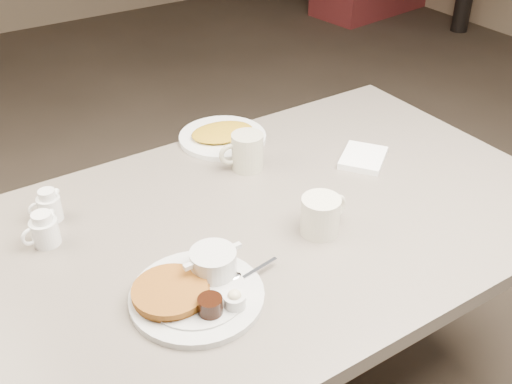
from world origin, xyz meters
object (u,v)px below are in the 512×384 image
diner_table (260,275)px  main_plate (197,287)px  creamer_left (44,230)px  coffee_mug_near (321,214)px  creamer_right (49,206)px  hash_plate (223,136)px  coffee_mug_far (246,152)px

diner_table → main_plate: main_plate is taller
creamer_left → coffee_mug_near: bearing=-28.8°
creamer_left → creamer_right: (0.04, 0.08, 0.00)m
hash_plate → diner_table: bearing=-107.8°
creamer_left → creamer_right: size_ratio=1.08×
main_plate → creamer_left: 0.39m
diner_table → creamer_left: size_ratio=16.36×
creamer_left → creamer_right: 0.09m
creamer_left → coffee_mug_far: bearing=3.0°
diner_table → creamer_right: 0.54m
diner_table → coffee_mug_far: bearing=65.7°
coffee_mug_near → creamer_right: 0.64m
creamer_left → diner_table: bearing=-23.0°
main_plate → coffee_mug_far: size_ratio=2.57×
diner_table → creamer_right: (-0.41, 0.28, 0.21)m
hash_plate → creamer_right: bearing=-168.0°
coffee_mug_far → creamer_right: 0.51m
main_plate → coffee_mug_near: 0.34m
diner_table → creamer_right: size_ratio=17.66×
main_plate → coffee_mug_near: (0.34, 0.03, 0.02)m
diner_table → hash_plate: hash_plate is taller
diner_table → coffee_mug_far: (0.10, 0.22, 0.22)m
coffee_mug_near → creamer_left: (-0.54, 0.30, -0.01)m
hash_plate → main_plate: bearing=-124.9°
coffee_mug_far → main_plate: bearing=-133.7°
creamer_left → main_plate: bearing=-58.8°
main_plate → coffee_mug_far: coffee_mug_far is taller
coffee_mug_near → hash_plate: (0.03, 0.50, -0.03)m
coffee_mug_near → creamer_left: coffee_mug_near is taller
main_plate → creamer_right: size_ratio=3.91×
coffee_mug_near → main_plate: bearing=-174.2°
main_plate → coffee_mug_near: size_ratio=2.51×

